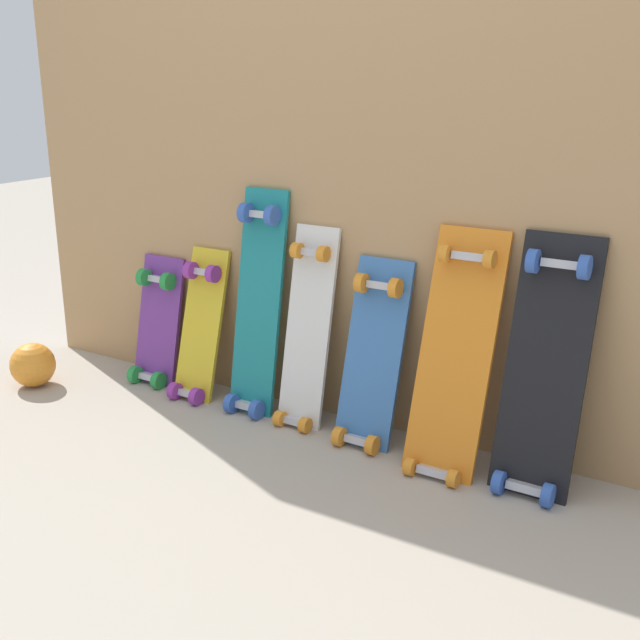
{
  "coord_description": "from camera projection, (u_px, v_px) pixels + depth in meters",
  "views": [
    {
      "loc": [
        1.33,
        -2.24,
        1.2
      ],
      "look_at": [
        0.0,
        -0.07,
        0.39
      ],
      "focal_mm": 44.94,
      "sensor_mm": 36.0,
      "label": 1
    }
  ],
  "objects": [
    {
      "name": "skateboard_white",
      "position": [
        307.0,
        337.0,
        2.75
      ],
      "size": [
        0.17,
        0.21,
        0.76
      ],
      "color": "silver",
      "rests_on": "ground"
    },
    {
      "name": "skateboard_blue",
      "position": [
        371.0,
        363.0,
        2.62
      ],
      "size": [
        0.2,
        0.24,
        0.67
      ],
      "color": "#386BAD",
      "rests_on": "ground"
    },
    {
      "name": "skateboard_black",
      "position": [
        544.0,
        377.0,
        2.31
      ],
      "size": [
        0.23,
        0.27,
        0.81
      ],
      "color": "black",
      "rests_on": "ground"
    },
    {
      "name": "skateboard_yellow",
      "position": [
        199.0,
        333.0,
        2.99
      ],
      "size": [
        0.17,
        0.23,
        0.62
      ],
      "color": "gold",
      "rests_on": "ground"
    },
    {
      "name": "skateboard_purple",
      "position": [
        157.0,
        328.0,
        3.14
      ],
      "size": [
        0.2,
        0.19,
        0.56
      ],
      "color": "#6B338C",
      "rests_on": "ground"
    },
    {
      "name": "skateboard_teal",
      "position": [
        257.0,
        311.0,
        2.84
      ],
      "size": [
        0.18,
        0.22,
        0.86
      ],
      "color": "#197A7F",
      "rests_on": "ground"
    },
    {
      "name": "ground_plane",
      "position": [
        330.0,
        419.0,
        2.84
      ],
      "size": [
        12.0,
        12.0,
        0.0
      ],
      "primitive_type": "plane",
      "color": "#A89E8E"
    },
    {
      "name": "plywood_wall_panel",
      "position": [
        342.0,
        170.0,
        2.64
      ],
      "size": [
        2.79,
        0.04,
        1.75
      ],
      "primitive_type": "cube",
      "color": "tan",
      "rests_on": "ground"
    },
    {
      "name": "rubber_ball",
      "position": [
        33.0,
        365.0,
        3.12
      ],
      "size": [
        0.17,
        0.17,
        0.17
      ],
      "primitive_type": "sphere",
      "color": "orange",
      "rests_on": "ground"
    },
    {
      "name": "skateboard_orange",
      "position": [
        453.0,
        365.0,
        2.43
      ],
      "size": [
        0.23,
        0.3,
        0.81
      ],
      "color": "orange",
      "rests_on": "ground"
    }
  ]
}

